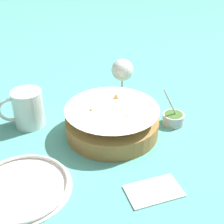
# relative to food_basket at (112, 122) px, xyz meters

# --- Properties ---
(ground_plane) EXTENTS (4.00, 4.00, 0.00)m
(ground_plane) POSITION_rel_food_basket_xyz_m (0.01, -0.03, -0.04)
(ground_plane) COLOR teal
(food_basket) EXTENTS (0.26, 0.26, 0.10)m
(food_basket) POSITION_rel_food_basket_xyz_m (0.00, 0.00, 0.00)
(food_basket) COLOR olive
(food_basket) RESTS_ON ground_plane
(sauce_cup) EXTENTS (0.08, 0.07, 0.12)m
(sauce_cup) POSITION_rel_food_basket_xyz_m (-0.19, 0.00, -0.02)
(sauce_cup) COLOR #B7B7BC
(sauce_cup) RESTS_ON ground_plane
(wine_glass) EXTENTS (0.07, 0.07, 0.15)m
(wine_glass) POSITION_rel_food_basket_xyz_m (-0.08, -0.18, 0.07)
(wine_glass) COLOR silver
(wine_glass) RESTS_ON ground_plane
(beer_mug) EXTENTS (0.13, 0.09, 0.11)m
(beer_mug) POSITION_rel_food_basket_xyz_m (0.23, -0.11, 0.01)
(beer_mug) COLOR silver
(beer_mug) RESTS_ON ground_plane
(side_plate) EXTENTS (0.23, 0.23, 0.01)m
(side_plate) POSITION_rel_food_basket_xyz_m (0.26, 0.16, -0.03)
(side_plate) COLOR white
(side_plate) RESTS_ON ground_plane
(napkin) EXTENTS (0.13, 0.08, 0.01)m
(napkin) POSITION_rel_food_basket_xyz_m (-0.03, 0.25, -0.03)
(napkin) COLOR white
(napkin) RESTS_ON ground_plane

